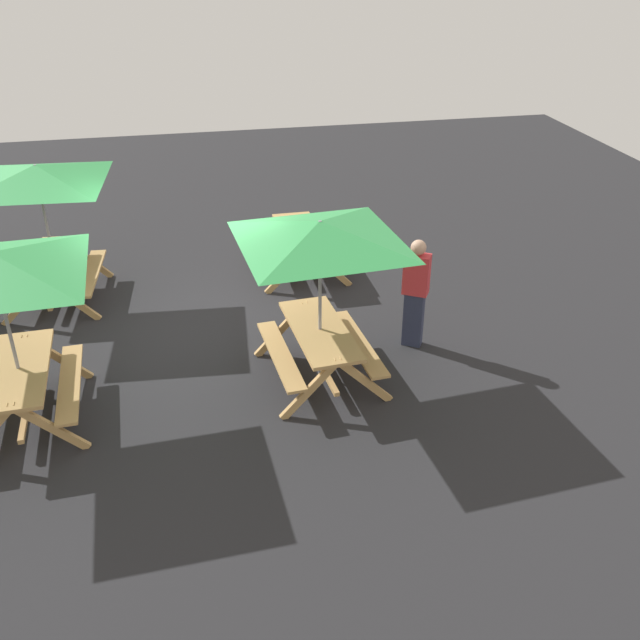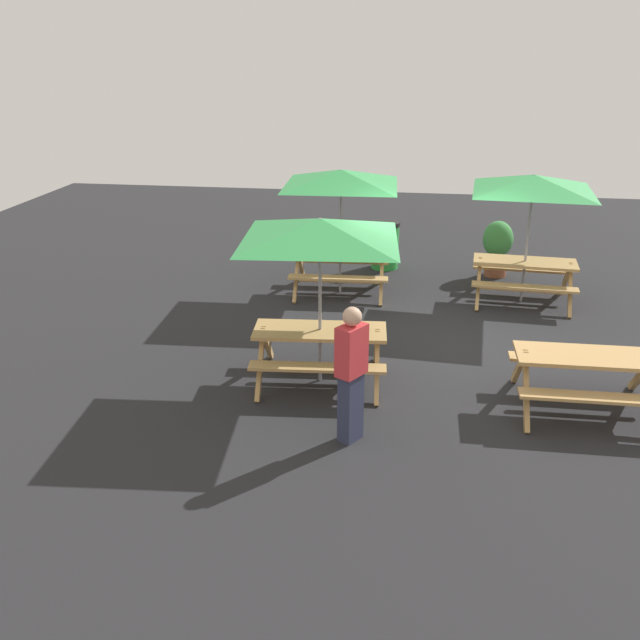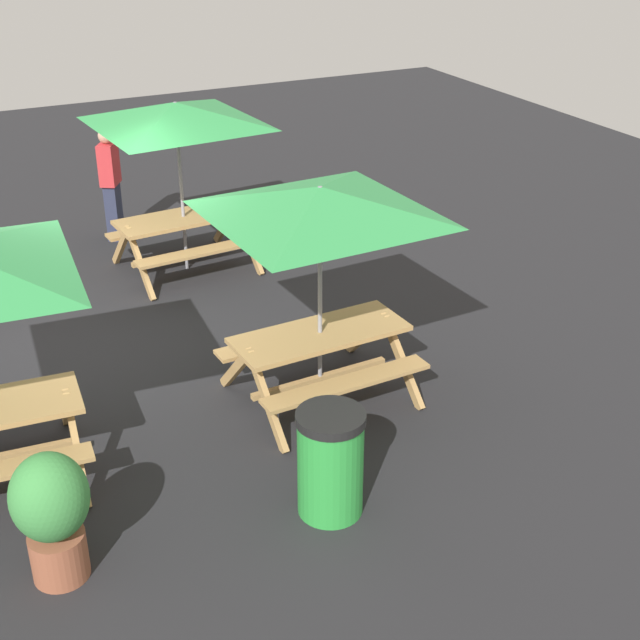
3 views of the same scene
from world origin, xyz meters
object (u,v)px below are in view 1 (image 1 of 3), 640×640
Objects in this scene: picnic_table_1 at (320,244)px; person_standing at (415,291)px; picnic_table_3 at (39,184)px; picnic_table_2 at (300,241)px.

person_standing is at bearing 106.38° from picnic_table_1.
picnic_table_3 is (-3.15, -3.77, 0.00)m from picnic_table_1.
person_standing is (-0.59, 1.52, -1.10)m from picnic_table_1.
picnic_table_3 is at bearing -86.24° from picnic_table_2.
picnic_table_1 is at bearing 54.40° from picnic_table_3.
picnic_table_3 is at bearing 5.49° from person_standing.
picnic_table_1 is 1.00× the size of picnic_table_3.
picnic_table_1 is at bearing -6.32° from picnic_table_2.
picnic_table_1 is at bearing 52.44° from person_standing.
picnic_table_1 is 1.56× the size of picnic_table_2.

